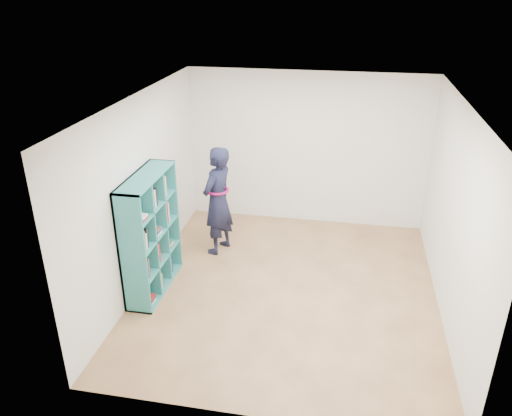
# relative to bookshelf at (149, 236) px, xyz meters

# --- Properties ---
(floor) EXTENTS (4.50, 4.50, 0.00)m
(floor) POSITION_rel_bookshelf_xyz_m (1.84, 0.28, -0.81)
(floor) COLOR brown
(floor) RESTS_ON ground
(ceiling) EXTENTS (4.50, 4.50, 0.00)m
(ceiling) POSITION_rel_bookshelf_xyz_m (1.84, 0.28, 1.79)
(ceiling) COLOR white
(ceiling) RESTS_ON wall_back
(wall_left) EXTENTS (0.02, 4.50, 2.60)m
(wall_left) POSITION_rel_bookshelf_xyz_m (-0.16, 0.28, 0.49)
(wall_left) COLOR silver
(wall_left) RESTS_ON floor
(wall_right) EXTENTS (0.02, 4.50, 2.60)m
(wall_right) POSITION_rel_bookshelf_xyz_m (3.84, 0.28, 0.49)
(wall_right) COLOR silver
(wall_right) RESTS_ON floor
(wall_back) EXTENTS (4.00, 0.02, 2.60)m
(wall_back) POSITION_rel_bookshelf_xyz_m (1.84, 2.53, 0.49)
(wall_back) COLOR silver
(wall_back) RESTS_ON floor
(wall_front) EXTENTS (4.00, 0.02, 2.60)m
(wall_front) POSITION_rel_bookshelf_xyz_m (1.84, -1.97, 0.49)
(wall_front) COLOR silver
(wall_front) RESTS_ON floor
(bookshelf) EXTENTS (0.36, 1.24, 1.66)m
(bookshelf) POSITION_rel_bookshelf_xyz_m (0.00, 0.00, 0.00)
(bookshelf) COLOR teal
(bookshelf) RESTS_ON floor
(person) EXTENTS (0.59, 0.72, 1.70)m
(person) POSITION_rel_bookshelf_xyz_m (0.64, 1.18, 0.04)
(person) COLOR black
(person) RESTS_ON floor
(smartphone) EXTENTS (0.03, 0.11, 0.14)m
(smartphone) POSITION_rel_bookshelf_xyz_m (0.52, 1.30, 0.16)
(smartphone) COLOR silver
(smartphone) RESTS_ON person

